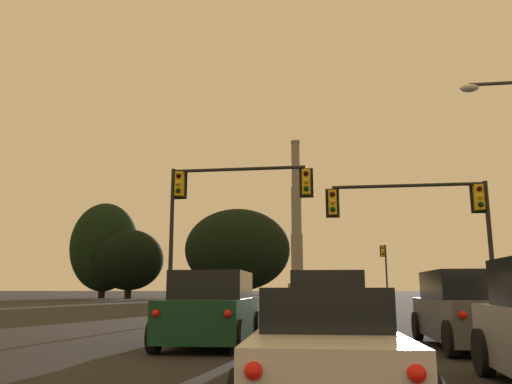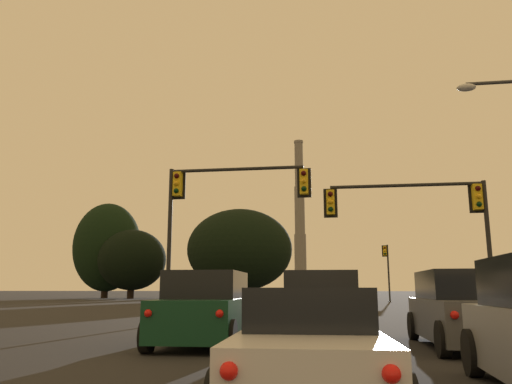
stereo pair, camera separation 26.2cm
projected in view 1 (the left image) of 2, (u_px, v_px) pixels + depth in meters
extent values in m
cube|color=#4C4F54|center=(470.00, 319.00, 12.22)|extent=(1.93, 4.80, 0.95)
cube|color=black|center=(466.00, 285.00, 12.49)|extent=(1.79, 2.80, 0.70)
cylinder|color=black|center=(418.00, 326.00, 14.16)|extent=(0.22, 0.76, 0.76)
cylinder|color=black|center=(487.00, 326.00, 13.91)|extent=(0.22, 0.76, 0.76)
cylinder|color=black|center=(450.00, 339.00, 10.42)|extent=(0.22, 0.76, 0.76)
sphere|color=red|center=(463.00, 315.00, 10.01)|extent=(0.17, 0.17, 0.17)
cylinder|color=black|center=(483.00, 352.00, 8.23)|extent=(0.25, 0.77, 0.76)
cube|color=silver|center=(326.00, 356.00, 6.67)|extent=(1.96, 4.66, 0.70)
cube|color=black|center=(324.00, 308.00, 7.02)|extent=(1.70, 2.26, 0.55)
cylinder|color=black|center=(271.00, 353.00, 8.58)|extent=(0.24, 0.65, 0.64)
cylinder|color=black|center=(375.00, 355.00, 8.40)|extent=(0.24, 0.65, 0.64)
sphere|color=red|center=(253.00, 371.00, 4.51)|extent=(0.17, 0.17, 0.17)
sphere|color=red|center=(417.00, 374.00, 4.37)|extent=(0.17, 0.17, 0.17)
cube|color=gray|center=(327.00, 317.00, 13.06)|extent=(2.05, 4.85, 0.95)
cube|color=black|center=(326.00, 285.00, 13.33)|extent=(1.86, 2.85, 0.70)
cylinder|color=black|center=(294.00, 324.00, 14.98)|extent=(0.24, 0.77, 0.76)
cylinder|color=black|center=(357.00, 324.00, 14.77)|extent=(0.24, 0.77, 0.76)
cylinder|color=black|center=(287.00, 335.00, 11.23)|extent=(0.24, 0.77, 0.76)
cylinder|color=black|center=(372.00, 336.00, 11.02)|extent=(0.24, 0.77, 0.76)
sphere|color=red|center=(293.00, 313.00, 10.82)|extent=(0.17, 0.17, 0.17)
sphere|color=red|center=(366.00, 313.00, 10.65)|extent=(0.17, 0.17, 0.17)
cube|color=#0F3823|center=(212.00, 317.00, 12.95)|extent=(2.12, 4.88, 0.95)
cube|color=black|center=(214.00, 285.00, 13.22)|extent=(1.90, 2.87, 0.70)
cylinder|color=black|center=(193.00, 324.00, 14.86)|extent=(0.25, 0.77, 0.76)
cylinder|color=black|center=(255.00, 324.00, 14.68)|extent=(0.25, 0.77, 0.76)
cylinder|color=black|center=(154.00, 336.00, 11.10)|extent=(0.25, 0.77, 0.76)
cylinder|color=black|center=(238.00, 337.00, 10.92)|extent=(0.25, 0.77, 0.76)
sphere|color=red|center=(156.00, 313.00, 10.70)|extent=(0.17, 0.17, 0.17)
sphere|color=red|center=(228.00, 314.00, 10.55)|extent=(0.17, 0.17, 0.17)
cylinder|color=black|center=(387.00, 273.00, 54.47)|extent=(0.18, 0.18, 6.17)
cylinder|color=black|center=(388.00, 301.00, 53.89)|extent=(0.40, 0.40, 0.10)
cube|color=yellow|center=(383.00, 251.00, 54.97)|extent=(0.34, 0.34, 1.04)
cube|color=black|center=(383.00, 251.00, 55.15)|extent=(0.58, 0.03, 1.25)
sphere|color=#320504|center=(383.00, 248.00, 54.85)|extent=(0.22, 0.22, 0.22)
sphere|color=#F2AD14|center=(383.00, 251.00, 54.79)|extent=(0.22, 0.22, 0.22)
sphere|color=black|center=(383.00, 254.00, 54.73)|extent=(0.22, 0.22, 0.22)
cylinder|color=black|center=(171.00, 244.00, 20.87)|extent=(0.18, 0.18, 6.48)
cylinder|color=black|center=(169.00, 323.00, 20.26)|extent=(0.40, 0.40, 0.10)
cube|color=yellow|center=(180.00, 184.00, 21.32)|extent=(0.34, 0.34, 1.04)
cube|color=black|center=(181.00, 185.00, 21.49)|extent=(0.58, 0.03, 1.25)
sphere|color=#320504|center=(179.00, 176.00, 21.20)|extent=(0.22, 0.22, 0.22)
sphere|color=#F2AD14|center=(178.00, 183.00, 21.13)|extent=(0.22, 0.22, 0.22)
sphere|color=black|center=(178.00, 191.00, 21.07)|extent=(0.22, 0.22, 0.22)
cylinder|color=black|center=(239.00, 169.00, 21.08)|extent=(5.68, 0.14, 0.14)
sphere|color=black|center=(174.00, 171.00, 21.47)|extent=(0.18, 0.18, 0.18)
cube|color=yellow|center=(306.00, 182.00, 20.57)|extent=(0.34, 0.34, 1.04)
cube|color=black|center=(306.00, 183.00, 20.74)|extent=(0.58, 0.03, 1.25)
sphere|color=#320504|center=(306.00, 173.00, 20.45)|extent=(0.22, 0.22, 0.22)
sphere|color=#F2AD14|center=(306.00, 181.00, 20.38)|extent=(0.22, 0.22, 0.22)
sphere|color=black|center=(306.00, 189.00, 20.32)|extent=(0.22, 0.22, 0.22)
cylinder|color=black|center=(491.00, 251.00, 19.78)|extent=(0.18, 0.18, 5.72)
cylinder|color=black|center=(498.00, 325.00, 19.24)|extent=(0.40, 0.40, 0.10)
cube|color=yellow|center=(479.00, 197.00, 20.23)|extent=(0.34, 0.34, 1.04)
cube|color=black|center=(478.00, 198.00, 20.41)|extent=(0.58, 0.03, 1.25)
sphere|color=#320504|center=(480.00, 189.00, 20.11)|extent=(0.22, 0.22, 0.22)
sphere|color=#F2AD14|center=(480.00, 197.00, 20.05)|extent=(0.22, 0.22, 0.22)
sphere|color=black|center=(481.00, 204.00, 19.99)|extent=(0.22, 0.22, 0.22)
cylinder|color=black|center=(407.00, 186.00, 20.72)|extent=(6.17, 0.14, 0.14)
sphere|color=black|center=(485.00, 183.00, 20.30)|extent=(0.18, 0.18, 0.18)
cube|color=yellow|center=(333.00, 203.00, 21.02)|extent=(0.34, 0.34, 1.04)
cube|color=black|center=(332.00, 203.00, 21.20)|extent=(0.58, 0.03, 1.25)
sphere|color=#320504|center=(332.00, 194.00, 20.90)|extent=(0.22, 0.22, 0.22)
sphere|color=#F2AD14|center=(333.00, 202.00, 20.84)|extent=(0.22, 0.22, 0.22)
sphere|color=black|center=(333.00, 209.00, 20.78)|extent=(0.22, 0.22, 0.22)
cylinder|color=#38383A|center=(504.00, 83.00, 17.04)|extent=(2.31, 0.12, 0.12)
ellipsoid|color=silver|center=(469.00, 88.00, 17.18)|extent=(0.64, 0.36, 0.26)
cylinder|color=slate|center=(298.00, 288.00, 157.88)|extent=(6.07, 6.07, 3.00)
cylinder|color=gray|center=(297.00, 259.00, 159.66)|extent=(3.79, 3.79, 15.69)
cylinder|color=gray|center=(296.00, 210.00, 162.65)|extent=(3.26, 3.26, 15.69)
cylinder|color=gray|center=(296.00, 164.00, 165.64)|extent=(2.73, 2.73, 15.69)
cylinder|color=gray|center=(295.00, 142.00, 167.07)|extent=(3.06, 3.06, 0.70)
cylinder|color=black|center=(237.00, 290.00, 62.00)|extent=(1.33, 1.33, 2.40)
ellipsoid|color=black|center=(237.00, 250.00, 62.97)|extent=(13.29, 11.96, 10.28)
cylinder|color=black|center=(128.00, 291.00, 70.95)|extent=(0.98, 0.98, 2.25)
ellipsoid|color=black|center=(129.00, 260.00, 71.78)|extent=(9.78, 8.81, 8.67)
cylinder|color=black|center=(102.00, 289.00, 74.10)|extent=(1.02, 1.02, 2.64)
ellipsoid|color=black|center=(104.00, 247.00, 75.30)|extent=(10.15, 9.14, 13.28)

